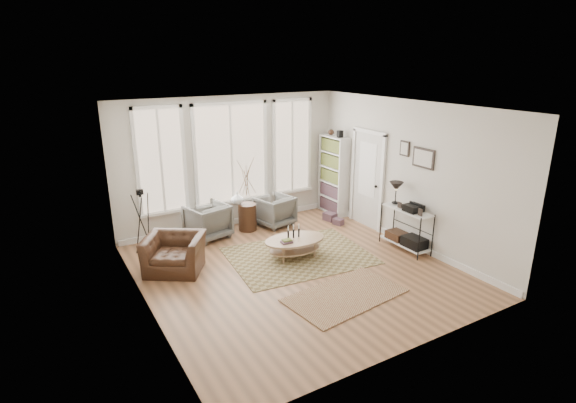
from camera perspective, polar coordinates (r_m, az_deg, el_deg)
room at (r=7.71m, az=1.01°, el=0.97°), size 5.50×5.54×2.90m
bay_window at (r=9.98m, az=-7.20°, el=5.82°), size 4.14×0.12×2.24m
door at (r=10.12m, az=10.06°, el=3.03°), size 0.09×1.06×2.22m
bookcase at (r=10.89m, az=5.83°, el=3.36°), size 0.31×0.85×2.06m
low_shelf at (r=9.17m, az=14.75°, el=-2.87°), size 0.38×1.08×1.30m
wall_art at (r=8.96m, az=16.22°, el=5.63°), size 0.04×0.88×0.44m
rug_main at (r=8.75m, az=1.40°, el=-6.87°), size 2.81×2.22×0.01m
rug_runner at (r=7.44m, az=7.29°, el=-11.70°), size 2.02×1.29×0.01m
coffee_table at (r=8.58m, az=0.84°, el=-5.27°), size 1.24×0.84×0.55m
armchair_left at (r=9.63m, az=-10.17°, el=-2.46°), size 0.95×0.97×0.74m
armchair_right at (r=10.19m, az=-1.71°, el=-1.18°), size 0.88×0.90×0.69m
side_table at (r=9.79m, az=-5.25°, el=0.82°), size 0.40×0.40×1.68m
vase at (r=9.84m, az=-6.47°, el=0.43°), size 0.34×0.34×0.28m
accent_chair at (r=8.31m, az=-14.22°, el=-6.40°), size 1.32×1.28×0.65m
tripod_camera at (r=9.08m, az=-17.92°, el=-2.80°), size 0.46×0.46×1.29m
book_stack_near at (r=10.60m, az=5.35°, el=-1.93°), size 0.28×0.33×0.18m
book_stack_far at (r=10.36m, az=6.41°, el=-2.56°), size 0.23×0.26×0.14m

